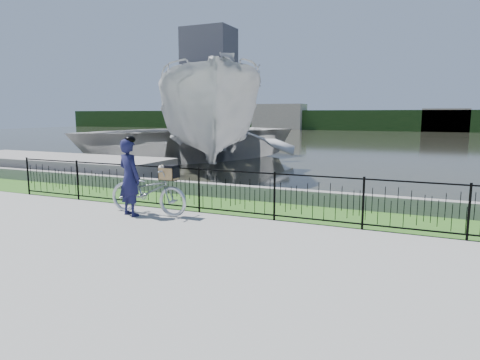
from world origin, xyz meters
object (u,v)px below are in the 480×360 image
at_px(bicycle_rig, 148,191).
at_px(boat_near, 210,117).
at_px(boat_far, 184,136).
at_px(cyclist, 129,177).
at_px(dock, 57,165).

distance_m(bicycle_rig, boat_near, 9.76).
xyz_separation_m(bicycle_rig, boat_far, (-5.94, 11.45, 0.70)).
height_order(cyclist, boat_near, boat_near).
bearing_deg(boat_near, bicycle_rig, -71.22).
bearing_deg(boat_near, dock, -136.85).
relative_size(dock, boat_far, 0.66).
bearing_deg(bicycle_rig, boat_near, 108.78).
relative_size(cyclist, boat_far, 0.13).
bearing_deg(dock, boat_far, 73.90).
xyz_separation_m(bicycle_rig, cyclist, (-0.32, -0.31, 0.37)).
distance_m(cyclist, boat_near, 9.89).
xyz_separation_m(bicycle_rig, boat_near, (-3.09, 9.09, 1.73)).
relative_size(bicycle_rig, boat_near, 0.18).
bearing_deg(boat_far, cyclist, -64.44).
distance_m(dock, cyclist, 9.05).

